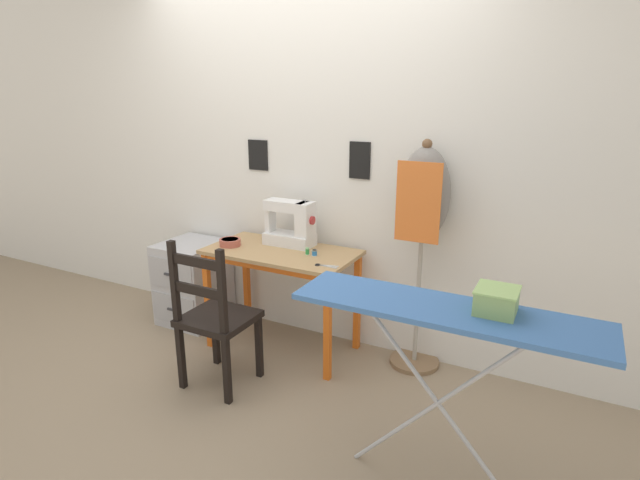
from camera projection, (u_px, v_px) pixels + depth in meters
ground_plane at (262, 364)px, 3.28m from camera, size 14.00×14.00×0.00m
wall_back at (305, 159)px, 3.42m from camera, size 10.00×0.06×2.55m
sewing_table at (280, 265)px, 3.32m from camera, size 1.00×0.53×0.71m
sewing_machine at (292, 225)px, 3.37m from camera, size 0.36×0.17×0.33m
fabric_bowl at (230, 242)px, 3.40m from camera, size 0.14×0.14×0.05m
scissors at (323, 265)px, 3.01m from camera, size 0.15×0.05×0.01m
thread_spool_near_machine at (307, 251)px, 3.21m from camera, size 0.03×0.03×0.04m
thread_spool_mid_table at (314, 253)px, 3.19m from camera, size 0.04×0.04×0.04m
wooden_chair at (215, 319)px, 2.93m from camera, size 0.40×0.38×0.93m
filing_cabinet at (193, 282)px, 3.84m from camera, size 0.44×0.48×0.63m
dress_form at (423, 209)px, 2.99m from camera, size 0.32×0.32×1.46m
ironing_board at (444, 319)px, 2.04m from camera, size 1.26×0.33×0.88m
storage_box at (496, 301)px, 1.97m from camera, size 0.16×0.17×0.10m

